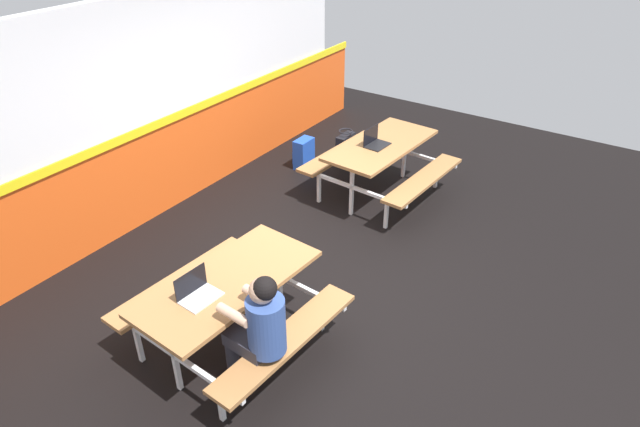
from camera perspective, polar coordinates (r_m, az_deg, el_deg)
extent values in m
cube|color=black|center=(6.22, 1.26, -4.83)|extent=(10.00, 10.00, 0.02)
cube|color=#E55119|center=(7.30, -14.71, 5.11)|extent=(8.00, 0.12, 1.10)
cube|color=yellow|center=(7.02, -15.00, 9.36)|extent=(8.00, 0.03, 0.10)
cube|color=silver|center=(6.83, -16.27, 15.27)|extent=(6.72, 0.12, 1.40)
cube|color=#9E6B3D|center=(4.82, -9.37, -6.94)|extent=(1.68, 0.86, 0.04)
cube|color=#9E6B3D|center=(4.66, -3.47, -12.79)|extent=(1.57, 0.38, 0.04)
cube|color=#9E6B3D|center=(5.39, -13.84, -6.66)|extent=(1.57, 0.38, 0.04)
cube|color=white|center=(4.77, -14.61, -14.09)|extent=(0.04, 0.04, 0.70)
cube|color=white|center=(4.75, -14.67, -13.75)|extent=(0.14, 1.55, 0.04)
cube|color=white|center=(4.60, -10.11, -18.38)|extent=(0.04, 0.04, 0.41)
cube|color=white|center=(5.19, -18.04, -12.49)|extent=(0.04, 0.04, 0.41)
cube|color=white|center=(5.39, -4.16, -6.72)|extent=(0.04, 0.04, 0.70)
cube|color=white|center=(5.37, -4.18, -6.39)|extent=(0.14, 1.55, 0.04)
cube|color=white|center=(5.23, 0.15, -10.09)|extent=(0.04, 0.04, 0.41)
cube|color=white|center=(5.77, -7.93, -5.89)|extent=(0.04, 0.04, 0.41)
cube|color=#9E6B3D|center=(7.17, 6.28, 6.98)|extent=(1.68, 0.86, 0.04)
cube|color=#9E6B3D|center=(7.02, 10.53, 3.44)|extent=(1.57, 0.38, 0.04)
cube|color=#9E6B3D|center=(7.60, 2.09, 6.26)|extent=(1.57, 0.38, 0.04)
cube|color=white|center=(6.85, 3.25, 2.43)|extent=(0.04, 0.04, 0.70)
cube|color=white|center=(6.83, 3.26, 2.73)|extent=(0.14, 1.55, 0.04)
cube|color=white|center=(6.69, 6.79, 0.04)|extent=(0.04, 0.04, 0.41)
cube|color=white|center=(7.18, -0.11, 2.64)|extent=(0.04, 0.04, 0.41)
cube|color=white|center=(7.83, 8.63, 6.03)|extent=(0.04, 0.04, 0.70)
cube|color=white|center=(7.81, 8.65, 6.30)|extent=(0.14, 1.55, 0.04)
cube|color=white|center=(7.69, 11.81, 4.00)|extent=(0.04, 0.04, 0.41)
cube|color=white|center=(8.12, 5.44, 6.10)|extent=(0.04, 0.04, 0.41)
cylinder|color=#2D2D38|center=(4.82, -8.85, -14.78)|extent=(0.11, 0.11, 0.45)
cylinder|color=#2D2D38|center=(4.91, -7.32, -13.62)|extent=(0.11, 0.11, 0.45)
cube|color=#2D2D38|center=(4.58, -6.96, -12.59)|extent=(0.32, 0.40, 0.12)
cylinder|color=#334C8C|center=(4.33, -5.50, -11.32)|extent=(0.30, 0.30, 0.48)
cylinder|color=tan|center=(4.30, -8.84, -10.20)|extent=(0.10, 0.30, 0.08)
cylinder|color=tan|center=(4.45, -6.26, -8.35)|extent=(0.10, 0.30, 0.08)
sphere|color=tan|center=(4.12, -5.94, -7.84)|extent=(0.20, 0.20, 0.20)
sphere|color=black|center=(4.08, -5.65, -7.63)|extent=(0.18, 0.18, 0.18)
cube|color=silver|center=(4.65, -12.05, -8.45)|extent=(0.33, 0.24, 0.01)
cube|color=black|center=(4.65, -13.08, -6.85)|extent=(0.32, 0.03, 0.21)
cube|color=black|center=(7.08, 5.89, 6.94)|extent=(0.33, 0.24, 0.01)
cube|color=black|center=(7.09, 5.21, 7.99)|extent=(0.32, 0.03, 0.21)
cube|color=#1E47B2|center=(8.05, -1.66, 6.13)|extent=(0.30, 0.18, 0.44)
cube|color=#1E47B2|center=(8.14, -2.29, 5.89)|extent=(0.21, 0.04, 0.19)
cube|color=black|center=(8.38, 2.61, 6.89)|extent=(0.34, 0.14, 0.36)
torus|color=black|center=(8.29, 2.65, 8.40)|extent=(0.21, 0.21, 0.02)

